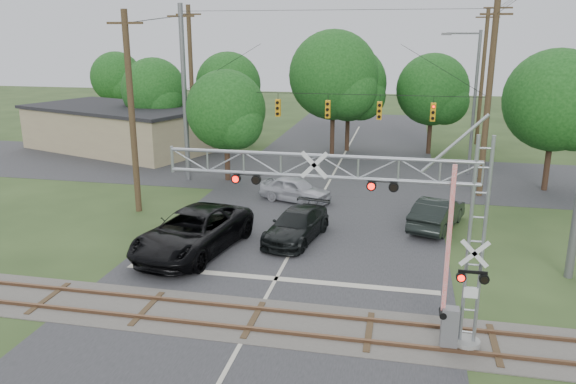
% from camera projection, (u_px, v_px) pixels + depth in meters
% --- Properties ---
extents(ground, '(160.00, 160.00, 0.00)m').
position_uv_depth(ground, '(237.00, 351.00, 17.67)').
color(ground, '#2C401D').
rests_on(ground, ground).
extents(road_main, '(14.00, 90.00, 0.02)m').
position_uv_depth(road_main, '(297.00, 241.00, 27.08)').
color(road_main, '#2C2C2F').
rests_on(road_main, ground).
extents(road_cross, '(90.00, 12.00, 0.02)m').
position_uv_depth(road_cross, '(334.00, 173.00, 40.26)').
color(road_cross, '#2C2C2F').
rests_on(road_cross, ground).
extents(railroad_track, '(90.00, 3.20, 0.17)m').
position_uv_depth(railroad_track, '(254.00, 320.00, 19.54)').
color(railroad_track, '#49443F').
rests_on(railroad_track, ground).
extents(crossing_gantry, '(10.14, 0.88, 6.86)m').
position_uv_depth(crossing_gantry, '(377.00, 216.00, 17.24)').
color(crossing_gantry, gray).
rests_on(crossing_gantry, ground).
extents(traffic_signal_span, '(19.34, 0.36, 11.50)m').
position_uv_depth(traffic_signal_span, '(343.00, 100.00, 34.77)').
color(traffic_signal_span, slate).
rests_on(traffic_signal_span, ground).
extents(pickup_black, '(4.38, 7.44, 1.94)m').
position_uv_depth(pickup_black, '(193.00, 232.00, 25.47)').
color(pickup_black, black).
rests_on(pickup_black, ground).
extents(car_dark, '(2.96, 5.35, 1.47)m').
position_uv_depth(car_dark, '(297.00, 225.00, 27.06)').
color(car_dark, black).
rests_on(car_dark, ground).
extents(sedan_silver, '(4.66, 3.02, 1.48)m').
position_uv_depth(sedan_silver, '(295.00, 189.00, 33.25)').
color(sedan_silver, '#AFB0B7').
rests_on(sedan_silver, ground).
extents(suv_dark, '(3.16, 5.13, 1.60)m').
position_uv_depth(suv_dark, '(437.00, 213.00, 28.69)').
color(suv_dark, black).
rests_on(suv_dark, ground).
extents(commercial_building, '(17.76, 13.00, 3.71)m').
position_uv_depth(commercial_building, '(119.00, 128.00, 47.88)').
color(commercial_building, '#988865').
rests_on(commercial_building, ground).
extents(streetlight, '(2.63, 0.27, 9.88)m').
position_uv_depth(streetlight, '(472.00, 96.00, 38.38)').
color(streetlight, slate).
rests_on(streetlight, ground).
extents(utility_poles, '(25.42, 29.62, 13.93)m').
position_uv_depth(utility_poles, '(379.00, 88.00, 36.66)').
color(utility_poles, '#3E2C1C').
rests_on(utility_poles, ground).
extents(treeline, '(53.98, 26.84, 10.01)m').
position_uv_depth(treeline, '(364.00, 86.00, 45.75)').
color(treeline, '#372519').
rests_on(treeline, ground).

